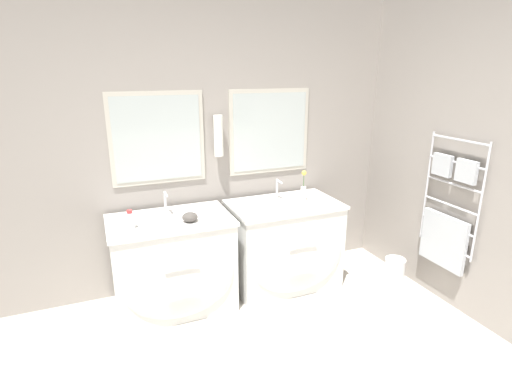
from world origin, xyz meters
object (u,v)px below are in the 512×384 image
Objects in this scene: vanity_right at (285,245)px; amenity_bowl at (190,217)px; vanity_left at (174,264)px; waste_bin at (394,272)px; flower_vase at (303,190)px; toiletry_bottle at (130,220)px.

amenity_bowl reaches higher than vanity_right.
vanity_left is 2.01m from waste_bin.
waste_bin is at bearing -12.49° from vanity_left.
vanity_right is at bearing 154.79° from waste_bin.
flower_vase reaches higher than vanity_left.
waste_bin is at bearing -25.21° from vanity_right.
toiletry_bottle is 1.20× the size of amenity_bowl.
toiletry_bottle is at bearing -168.76° from vanity_left.
vanity_right is 3.37× the size of flower_vase.
vanity_right is 1.42m from toiletry_bottle.
toiletry_bottle is 2.39m from waste_bin.
vanity_right is at bearing 2.64° from toiletry_bottle.
flower_vase reaches higher than waste_bin.
flower_vase is 1.01× the size of waste_bin.
flower_vase is at bearing 148.68° from waste_bin.
vanity_left reaches higher than waste_bin.
flower_vase is (1.21, 0.02, 0.50)m from vanity_left.
waste_bin is (1.94, -0.43, -0.26)m from vanity_left.
vanity_right is at bearing 5.34° from amenity_bowl.
flower_vase is at bearing 5.78° from vanity_right.
toiletry_bottle is (-1.34, -0.06, 0.46)m from vanity_right.
amenity_bowl is at bearing -31.03° from vanity_left.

